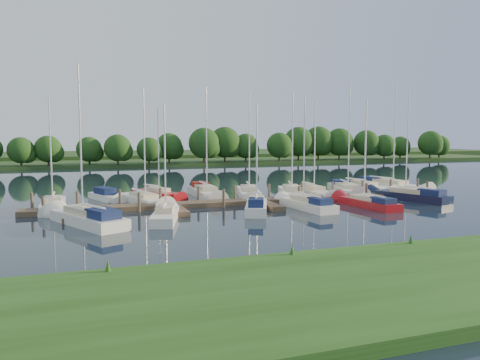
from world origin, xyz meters
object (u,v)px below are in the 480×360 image
object	(u,v)px
sailboat_n_0	(53,206)
sailboat_n_5	(249,194)
dock	(260,202)
motorboat	(106,197)
sailboat_s_2	(256,208)

from	to	relation	value
sailboat_n_0	sailboat_n_5	distance (m)	18.36
dock	motorboat	distance (m)	14.95
sailboat_s_2	sailboat_n_0	bearing A→B (deg)	178.51
dock	sailboat_n_5	world-z (taller)	sailboat_n_5
sailboat_n_0	sailboat_s_2	bearing A→B (deg)	156.03
motorboat	sailboat_s_2	size ratio (longest dim) A/B	0.59
dock	motorboat	xyz separation A→B (m)	(-12.94, 7.48, 0.12)
sailboat_n_5	dock	bearing A→B (deg)	96.34
sailboat_n_0	motorboat	bearing A→B (deg)	-136.26
sailboat_n_5	motorboat	bearing A→B (deg)	4.91
sailboat_n_0	motorboat	world-z (taller)	sailboat_n_0
sailboat_n_0	sailboat_s_2	distance (m)	17.16
sailboat_n_0	dock	bearing A→B (deg)	169.90
motorboat	sailboat_n_5	world-z (taller)	sailboat_n_5
sailboat_s_2	motorboat	bearing A→B (deg)	157.02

